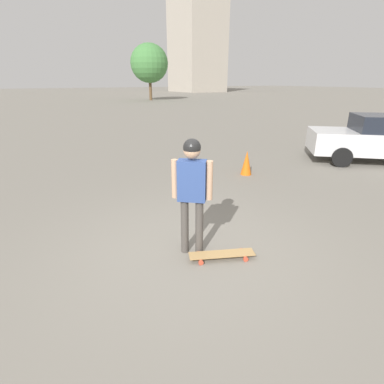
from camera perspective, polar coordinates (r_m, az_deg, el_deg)
The scene contains 7 objects.
ground_plane at distance 4.82m, azimuth 0.00°, elevation -11.31°, with size 220.00×220.00×0.00m, color gray.
person at distance 4.33m, azimuth 0.00°, elevation 1.66°, with size 0.42×0.48×1.79m.
skateboard at distance 4.64m, azimuth 5.69°, elevation -11.74°, with size 0.58×1.00×0.09m.
car_parked_near at distance 11.57m, azimuth 32.41°, elevation 8.58°, with size 4.10×4.36×1.51m.
building_block_distant at distance 74.14m, azimuth 0.93°, elevation 26.95°, with size 11.34×9.17×21.61m.
tree_distant at distance 42.17m, azimuth -8.14°, elevation 23.11°, with size 4.82×4.82×6.98m.
traffic_cone at distance 8.66m, azimuth 10.35°, elevation 5.49°, with size 0.31×0.31×0.68m.
Camera 1 is at (3.53, -2.08, 2.55)m, focal length 28.00 mm.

